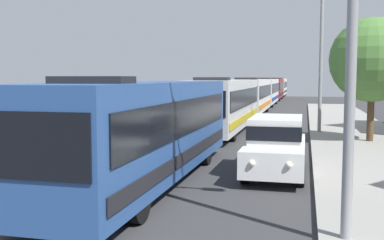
{
  "coord_description": "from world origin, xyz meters",
  "views": [
    {
      "loc": [
        3.3,
        -0.48,
        3.17
      ],
      "look_at": [
        -0.48,
        14.72,
        1.73
      ],
      "focal_mm": 42.67,
      "sensor_mm": 36.0,
      "label": 1
    }
  ],
  "objects_px": {
    "streetlamp_mid": "(321,46)",
    "bus_rear": "(273,88)",
    "bus_middle": "(251,95)",
    "bus_second_in_line": "(224,103)",
    "bus_fourth_in_line": "(265,91)",
    "white_suv": "(276,143)",
    "roadside_tree": "(373,60)",
    "bus_tail_end": "(278,87)",
    "bus_lead": "(147,128)"
  },
  "relations": [
    {
      "from": "bus_middle",
      "to": "bus_lead",
      "type": "bearing_deg",
      "value": -90.0
    },
    {
      "from": "bus_rear",
      "to": "bus_second_in_line",
      "type": "bearing_deg",
      "value": -90.0
    },
    {
      "from": "bus_fourth_in_line",
      "to": "white_suv",
      "type": "xyz_separation_m",
      "value": [
        3.7,
        -38.27,
        -0.66
      ]
    },
    {
      "from": "streetlamp_mid",
      "to": "white_suv",
      "type": "bearing_deg",
      "value": -98.32
    },
    {
      "from": "bus_lead",
      "to": "bus_second_in_line",
      "type": "height_order",
      "value": "same"
    },
    {
      "from": "bus_second_in_line",
      "to": "bus_middle",
      "type": "bearing_deg",
      "value": 90.0
    },
    {
      "from": "bus_rear",
      "to": "white_suv",
      "type": "distance_m",
      "value": 52.22
    },
    {
      "from": "bus_lead",
      "to": "bus_fourth_in_line",
      "type": "height_order",
      "value": "same"
    },
    {
      "from": "bus_rear",
      "to": "bus_tail_end",
      "type": "bearing_deg",
      "value": 90.0
    },
    {
      "from": "bus_lead",
      "to": "bus_tail_end",
      "type": "height_order",
      "value": "same"
    },
    {
      "from": "white_suv",
      "to": "bus_rear",
      "type": "bearing_deg",
      "value": 94.06
    },
    {
      "from": "bus_lead",
      "to": "bus_middle",
      "type": "height_order",
      "value": "same"
    },
    {
      "from": "bus_second_in_line",
      "to": "white_suv",
      "type": "relative_size",
      "value": 2.52
    },
    {
      "from": "bus_second_in_line",
      "to": "bus_rear",
      "type": "height_order",
      "value": "same"
    },
    {
      "from": "bus_middle",
      "to": "streetlamp_mid",
      "type": "xyz_separation_m",
      "value": [
        5.4,
        -13.19,
        3.28
      ]
    },
    {
      "from": "bus_lead",
      "to": "roadside_tree",
      "type": "height_order",
      "value": "roadside_tree"
    },
    {
      "from": "bus_rear",
      "to": "white_suv",
      "type": "relative_size",
      "value": 2.3
    },
    {
      "from": "streetlamp_mid",
      "to": "roadside_tree",
      "type": "xyz_separation_m",
      "value": [
        2.26,
        -3.45,
        -0.95
      ]
    },
    {
      "from": "bus_rear",
      "to": "bus_tail_end",
      "type": "relative_size",
      "value": 1.08
    },
    {
      "from": "bus_rear",
      "to": "white_suv",
      "type": "bearing_deg",
      "value": -85.94
    },
    {
      "from": "bus_middle",
      "to": "bus_rear",
      "type": "distance_m",
      "value": 27.28
    },
    {
      "from": "bus_second_in_line",
      "to": "bus_rear",
      "type": "relative_size",
      "value": 1.1
    },
    {
      "from": "bus_fourth_in_line",
      "to": "white_suv",
      "type": "bearing_deg",
      "value": -84.48
    },
    {
      "from": "bus_second_in_line",
      "to": "roadside_tree",
      "type": "xyz_separation_m",
      "value": [
        7.66,
        -3.11,
        2.33
      ]
    },
    {
      "from": "white_suv",
      "to": "bus_tail_end",
      "type": "bearing_deg",
      "value": 93.24
    },
    {
      "from": "streetlamp_mid",
      "to": "bus_rear",
      "type": "bearing_deg",
      "value": 97.6
    },
    {
      "from": "bus_middle",
      "to": "roadside_tree",
      "type": "distance_m",
      "value": 18.47
    },
    {
      "from": "bus_second_in_line",
      "to": "streetlamp_mid",
      "type": "bearing_deg",
      "value": 3.57
    },
    {
      "from": "bus_fourth_in_line",
      "to": "bus_rear",
      "type": "relative_size",
      "value": 1.06
    },
    {
      "from": "bus_tail_end",
      "to": "streetlamp_mid",
      "type": "xyz_separation_m",
      "value": [
        5.4,
        -53.74,
        3.28
      ]
    },
    {
      "from": "bus_fourth_in_line",
      "to": "bus_second_in_line",
      "type": "bearing_deg",
      "value": -90.0
    },
    {
      "from": "roadside_tree",
      "to": "bus_fourth_in_line",
      "type": "bearing_deg",
      "value": 104.27
    },
    {
      "from": "bus_rear",
      "to": "streetlamp_mid",
      "type": "xyz_separation_m",
      "value": [
        5.4,
        -40.47,
        3.28
      ]
    },
    {
      "from": "white_suv",
      "to": "roadside_tree",
      "type": "height_order",
      "value": "roadside_tree"
    },
    {
      "from": "bus_lead",
      "to": "streetlamp_mid",
      "type": "distance_m",
      "value": 15.19
    },
    {
      "from": "bus_fourth_in_line",
      "to": "roadside_tree",
      "type": "bearing_deg",
      "value": -75.73
    },
    {
      "from": "bus_fourth_in_line",
      "to": "bus_tail_end",
      "type": "height_order",
      "value": "same"
    },
    {
      "from": "bus_lead",
      "to": "streetlamp_mid",
      "type": "xyz_separation_m",
      "value": [
        5.4,
        13.81,
        3.28
      ]
    },
    {
      "from": "bus_fourth_in_line",
      "to": "white_suv",
      "type": "distance_m",
      "value": 38.45
    },
    {
      "from": "bus_fourth_in_line",
      "to": "streetlamp_mid",
      "type": "height_order",
      "value": "streetlamp_mid"
    },
    {
      "from": "bus_lead",
      "to": "bus_middle",
      "type": "xyz_separation_m",
      "value": [
        0.0,
        27.0,
        0.0
      ]
    },
    {
      "from": "bus_second_in_line",
      "to": "bus_fourth_in_line",
      "type": "height_order",
      "value": "same"
    },
    {
      "from": "bus_middle",
      "to": "bus_second_in_line",
      "type": "bearing_deg",
      "value": -90.0
    },
    {
      "from": "bus_lead",
      "to": "bus_tail_end",
      "type": "bearing_deg",
      "value": 90.0
    },
    {
      "from": "bus_rear",
      "to": "bus_tail_end",
      "type": "distance_m",
      "value": 13.27
    },
    {
      "from": "bus_middle",
      "to": "bus_fourth_in_line",
      "type": "relative_size",
      "value": 1.0
    },
    {
      "from": "white_suv",
      "to": "roadside_tree",
      "type": "distance_m",
      "value": 9.55
    },
    {
      "from": "bus_rear",
      "to": "roadside_tree",
      "type": "bearing_deg",
      "value": -80.11
    },
    {
      "from": "bus_fourth_in_line",
      "to": "bus_lead",
      "type": "bearing_deg",
      "value": -90.0
    },
    {
      "from": "white_suv",
      "to": "bus_middle",
      "type": "bearing_deg",
      "value": 98.48
    }
  ]
}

